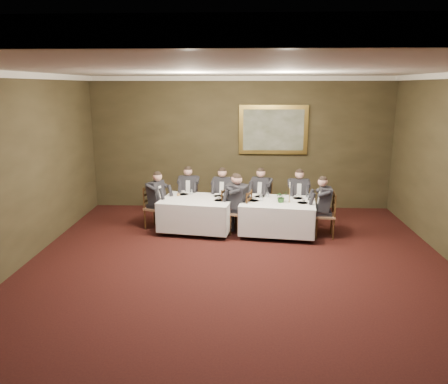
# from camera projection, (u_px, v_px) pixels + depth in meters

# --- Properties ---
(ground) EXTENTS (10.00, 10.00, 0.00)m
(ground) POSITION_uv_depth(u_px,v_px,m) (237.00, 288.00, 7.21)
(ground) COLOR black
(ground) RESTS_ON ground
(ceiling) EXTENTS (8.00, 10.00, 0.10)m
(ceiling) POSITION_uv_depth(u_px,v_px,m) (239.00, 68.00, 6.38)
(ceiling) COLOR silver
(ceiling) RESTS_ON back_wall
(back_wall) EXTENTS (8.00, 0.10, 3.50)m
(back_wall) POSITION_uv_depth(u_px,v_px,m) (241.00, 144.00, 11.64)
(back_wall) COLOR #312A18
(back_wall) RESTS_ON ground
(crown_molding) EXTENTS (8.00, 10.00, 0.12)m
(crown_molding) POSITION_uv_depth(u_px,v_px,m) (239.00, 73.00, 6.39)
(crown_molding) COLOR white
(crown_molding) RESTS_ON back_wall
(table_main) EXTENTS (1.79, 1.45, 0.67)m
(table_main) POSITION_uv_depth(u_px,v_px,m) (278.00, 215.00, 9.75)
(table_main) COLOR #321C0D
(table_main) RESTS_ON ground
(table_second) EXTENTS (1.78, 1.46, 0.67)m
(table_second) POSITION_uv_depth(u_px,v_px,m) (197.00, 212.00, 9.96)
(table_second) COLOR #321C0D
(table_second) RESTS_ON ground
(chair_main_backleft) EXTENTS (0.57, 0.55, 1.00)m
(chair_main_backleft) POSITION_uv_depth(u_px,v_px,m) (261.00, 211.00, 10.66)
(chair_main_backleft) COLOR #8C6547
(chair_main_backleft) RESTS_ON ground
(diner_main_backleft) EXTENTS (0.55, 0.60, 1.35)m
(diner_main_backleft) POSITION_uv_depth(u_px,v_px,m) (261.00, 202.00, 10.60)
(diner_main_backleft) COLOR black
(diner_main_backleft) RESTS_ON chair_main_backleft
(chair_main_backright) EXTENTS (0.46, 0.44, 1.00)m
(chair_main_backright) POSITION_uv_depth(u_px,v_px,m) (298.00, 212.00, 10.52)
(chair_main_backright) COLOR #8C6547
(chair_main_backright) RESTS_ON ground
(diner_main_backright) EXTENTS (0.43, 0.49, 1.35)m
(diner_main_backright) POSITION_uv_depth(u_px,v_px,m) (298.00, 203.00, 10.45)
(diner_main_backright) COLOR black
(diner_main_backright) RESTS_ON chair_main_backright
(chair_main_endleft) EXTENTS (0.52, 0.53, 1.00)m
(chair_main_endleft) POSITION_uv_depth(u_px,v_px,m) (232.00, 219.00, 9.96)
(chair_main_endleft) COLOR #8C6547
(chair_main_endleft) RESTS_ON ground
(diner_main_endleft) EXTENTS (0.57, 0.51, 1.35)m
(diner_main_endleft) POSITION_uv_depth(u_px,v_px,m) (232.00, 210.00, 9.90)
(diner_main_endleft) COLOR black
(diner_main_endleft) RESTS_ON chair_main_endleft
(chair_main_endright) EXTENTS (0.45, 0.47, 1.00)m
(chair_main_endright) POSITION_uv_depth(u_px,v_px,m) (325.00, 224.00, 9.61)
(chair_main_endright) COLOR #8C6547
(chair_main_endright) RESTS_ON ground
(diner_main_endright) EXTENTS (0.51, 0.44, 1.35)m
(diner_main_endright) POSITION_uv_depth(u_px,v_px,m) (325.00, 214.00, 9.56)
(diner_main_endright) COLOR black
(diner_main_endright) RESTS_ON chair_main_endright
(chair_sec_backleft) EXTENTS (0.44, 0.42, 1.00)m
(chair_sec_backleft) POSITION_uv_depth(u_px,v_px,m) (189.00, 208.00, 10.87)
(chair_sec_backleft) COLOR #8C6547
(chair_sec_backleft) RESTS_ON ground
(diner_sec_backleft) EXTENTS (0.42, 0.48, 1.35)m
(diner_sec_backleft) POSITION_uv_depth(u_px,v_px,m) (189.00, 200.00, 10.80)
(diner_sec_backleft) COLOR black
(diner_sec_backleft) RESTS_ON chair_sec_backleft
(chair_sec_backright) EXTENTS (0.50, 0.48, 1.00)m
(chair_sec_backright) POSITION_uv_depth(u_px,v_px,m) (223.00, 210.00, 10.70)
(chair_sec_backright) COLOR #8C6547
(chair_sec_backright) RESTS_ON ground
(diner_sec_backright) EXTENTS (0.47, 0.54, 1.35)m
(diner_sec_backright) POSITION_uv_depth(u_px,v_px,m) (223.00, 201.00, 10.63)
(diner_sec_backright) COLOR black
(diner_sec_backright) RESTS_ON chair_sec_backright
(chair_sec_endright) EXTENTS (0.53, 0.54, 1.00)m
(chair_sec_endright) POSITION_uv_depth(u_px,v_px,m) (241.00, 222.00, 9.80)
(chair_sec_endright) COLOR #8C6547
(chair_sec_endright) RESTS_ON ground
(diner_sec_endright) EXTENTS (0.57, 0.52, 1.35)m
(diner_sec_endright) POSITION_uv_depth(u_px,v_px,m) (241.00, 212.00, 9.75)
(diner_sec_endright) COLOR black
(diner_sec_endright) RESTS_ON chair_sec_endright
(chair_sec_endleft) EXTENTS (0.56, 0.57, 1.00)m
(chair_sec_endleft) POSITION_uv_depth(u_px,v_px,m) (156.00, 216.00, 10.20)
(chair_sec_endleft) COLOR #8C6547
(chair_sec_endleft) RESTS_ON ground
(diner_sec_endleft) EXTENTS (0.60, 0.55, 1.35)m
(diner_sec_endleft) POSITION_uv_depth(u_px,v_px,m) (156.00, 207.00, 10.14)
(diner_sec_endleft) COLOR black
(diner_sec_endleft) RESTS_ON chair_sec_endleft
(centerpiece) EXTENTS (0.31, 0.30, 0.27)m
(centerpiece) POSITION_uv_depth(u_px,v_px,m) (281.00, 196.00, 9.55)
(centerpiece) COLOR #2D5926
(centerpiece) RESTS_ON table_main
(candlestick) EXTENTS (0.07, 0.07, 0.46)m
(candlestick) POSITION_uv_depth(u_px,v_px,m) (289.00, 195.00, 9.56)
(candlestick) COLOR #B99338
(candlestick) RESTS_ON table_main
(place_setting_table_main) EXTENTS (0.33, 0.31, 0.14)m
(place_setting_table_main) POSITION_uv_depth(u_px,v_px,m) (262.00, 195.00, 10.09)
(place_setting_table_main) COLOR white
(place_setting_table_main) RESTS_ON table_main
(place_setting_table_second) EXTENTS (0.33, 0.31, 0.14)m
(place_setting_table_second) POSITION_uv_depth(u_px,v_px,m) (186.00, 193.00, 10.30)
(place_setting_table_second) COLOR white
(place_setting_table_second) RESTS_ON table_second
(painting) EXTENTS (1.80, 0.09, 1.28)m
(painting) POSITION_uv_depth(u_px,v_px,m) (273.00, 130.00, 11.46)
(painting) COLOR gold
(painting) RESTS_ON back_wall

